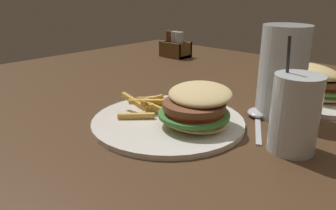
{
  "coord_description": "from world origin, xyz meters",
  "views": [
    {
      "loc": [
        0.46,
        -0.62,
        1.02
      ],
      "look_at": [
        0.06,
        -0.18,
        0.81
      ],
      "focal_mm": 35.0,
      "sensor_mm": 36.0,
      "label": 1
    }
  ],
  "objects_px": {
    "beer_glass": "(282,74)",
    "meal_plate_near": "(181,114)",
    "spoon": "(258,114)",
    "condiment_caddy": "(175,47)",
    "juice_glass": "(294,116)",
    "meal_plate_far": "(321,89)"
  },
  "relations": [
    {
      "from": "beer_glass",
      "to": "meal_plate_near",
      "type": "bearing_deg",
      "value": -120.96
    },
    {
      "from": "spoon",
      "to": "condiment_caddy",
      "type": "bearing_deg",
      "value": 27.85
    },
    {
      "from": "beer_glass",
      "to": "condiment_caddy",
      "type": "xyz_separation_m",
      "value": [
        -0.56,
        0.3,
        -0.05
      ]
    },
    {
      "from": "juice_glass",
      "to": "spoon",
      "type": "distance_m",
      "value": 0.15
    },
    {
      "from": "meal_plate_near",
      "to": "spoon",
      "type": "bearing_deg",
      "value": 58.88
    },
    {
      "from": "juice_glass",
      "to": "spoon",
      "type": "height_order",
      "value": "juice_glass"
    },
    {
      "from": "meal_plate_near",
      "to": "condiment_caddy",
      "type": "height_order",
      "value": "condiment_caddy"
    },
    {
      "from": "meal_plate_near",
      "to": "meal_plate_far",
      "type": "xyz_separation_m",
      "value": [
        0.14,
        0.33,
        0.0
      ]
    },
    {
      "from": "spoon",
      "to": "condiment_caddy",
      "type": "xyz_separation_m",
      "value": [
        -0.54,
        0.35,
        0.03
      ]
    },
    {
      "from": "meal_plate_near",
      "to": "beer_glass",
      "type": "xyz_separation_m",
      "value": [
        0.11,
        0.18,
        0.06
      ]
    },
    {
      "from": "meal_plate_near",
      "to": "spoon",
      "type": "height_order",
      "value": "meal_plate_near"
    },
    {
      "from": "beer_glass",
      "to": "juice_glass",
      "type": "relative_size",
      "value": 1.0
    },
    {
      "from": "meal_plate_near",
      "to": "juice_glass",
      "type": "distance_m",
      "value": 0.2
    },
    {
      "from": "meal_plate_near",
      "to": "meal_plate_far",
      "type": "distance_m",
      "value": 0.36
    },
    {
      "from": "juice_glass",
      "to": "meal_plate_far",
      "type": "height_order",
      "value": "juice_glass"
    },
    {
      "from": "beer_glass",
      "to": "meal_plate_far",
      "type": "height_order",
      "value": "beer_glass"
    },
    {
      "from": "juice_glass",
      "to": "meal_plate_far",
      "type": "bearing_deg",
      "value": 100.4
    },
    {
      "from": "spoon",
      "to": "meal_plate_far",
      "type": "distance_m",
      "value": 0.2
    },
    {
      "from": "beer_glass",
      "to": "juice_glass",
      "type": "height_order",
      "value": "same"
    },
    {
      "from": "spoon",
      "to": "meal_plate_near",
      "type": "bearing_deg",
      "value": 119.43
    },
    {
      "from": "juice_glass",
      "to": "beer_glass",
      "type": "bearing_deg",
      "value": 122.68
    },
    {
      "from": "meal_plate_near",
      "to": "juice_glass",
      "type": "height_order",
      "value": "juice_glass"
    }
  ]
}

